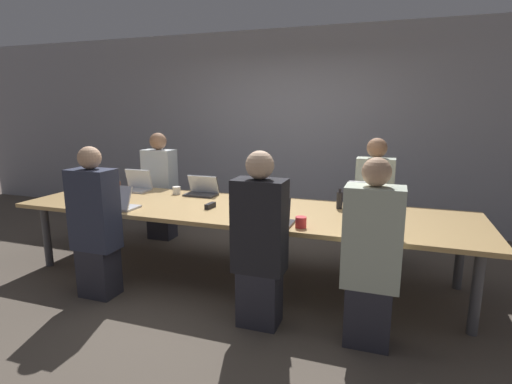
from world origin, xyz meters
TOP-DOWN VIEW (x-y plane):
  - ground_plane at (0.00, 0.00)m, footprint 24.00×24.00m
  - curtain_wall at (0.00, 2.19)m, footprint 12.00×0.06m
  - conference_table at (0.00, 0.00)m, footprint 4.51×1.20m
  - laptop_far_right at (1.18, 0.44)m, footprint 0.34×0.27m
  - person_far_right at (1.25, 0.84)m, footprint 0.40×0.24m
  - cup_far_right at (1.43, 0.42)m, footprint 0.08×0.08m
  - bottle_far_right at (0.95, 0.30)m, footprint 0.06×0.06m
  - laptop_near_midright at (0.49, -0.47)m, footprint 0.34×0.25m
  - person_near_midright at (0.49, -0.81)m, footprint 0.40×0.24m
  - cup_near_midright at (0.73, -0.46)m, footprint 0.09×0.09m
  - laptop_far_left at (-1.47, 0.39)m, footprint 0.34×0.25m
  - person_far_left at (-1.43, 0.82)m, footprint 0.40×0.24m
  - cup_far_left at (-1.74, 0.38)m, footprint 0.07×0.07m
  - laptop_near_left at (-1.09, -0.44)m, footprint 0.34×0.25m
  - person_near_left at (-1.06, -0.81)m, footprint 0.40×0.24m
  - laptop_near_right at (1.32, -0.40)m, footprint 0.37×0.24m
  - person_near_right at (1.32, -0.81)m, footprint 0.40×0.24m
  - laptop_far_midleft at (-0.62, 0.42)m, footprint 0.36×0.23m
  - cup_far_midleft at (-0.92, 0.37)m, footprint 0.09×0.09m
  - stapler at (-0.26, -0.11)m, footprint 0.06×0.15m

SIDE VIEW (x-z plane):
  - ground_plane at x=0.00m, z-range 0.00..0.00m
  - person_near_right at x=1.32m, z-range -0.02..1.35m
  - person_near_left at x=-1.06m, z-range -0.02..1.35m
  - person_far_right at x=1.25m, z-range -0.02..1.37m
  - person_near_midright at x=0.49m, z-range -0.02..1.37m
  - person_far_left at x=-1.43m, z-range -0.02..1.37m
  - conference_table at x=0.00m, z-range 0.31..1.04m
  - stapler at x=-0.26m, z-range 0.72..0.77m
  - cup_far_midleft at x=-0.92m, z-range 0.72..0.81m
  - cup_far_right at x=1.43m, z-range 0.72..0.81m
  - cup_near_midright at x=0.73m, z-range 0.72..0.81m
  - cup_far_left at x=-1.74m, z-range 0.72..0.82m
  - laptop_far_midleft at x=-0.62m, z-range 0.68..0.90m
  - laptop_near_left at x=-1.09m, z-range 0.67..0.91m
  - laptop_near_right at x=1.32m, z-range 0.67..0.91m
  - laptop_far_left at x=-1.47m, z-range 0.67..0.92m
  - laptop_near_midright at x=0.49m, z-range 0.67..0.93m
  - laptop_far_right at x=1.18m, z-range 0.67..0.93m
  - bottle_far_right at x=0.95m, z-range 0.71..0.91m
  - curtain_wall at x=0.00m, z-range 0.00..2.80m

